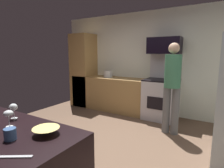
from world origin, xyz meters
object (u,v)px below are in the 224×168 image
Objects in this scene: wine_glass_near at (13,108)px; mixing_bowl_large at (46,131)px; stock_pot at (108,74)px; mug_tea at (10,134)px; wine_glass_far at (8,114)px; microwave at (164,46)px; oven_range at (161,97)px; person_cook at (172,84)px.

mixing_bowl_large is at bearing -7.43° from wine_glass_near.
stock_pot is at bearing 114.37° from mixing_bowl_large.
mug_tea is at bearing -33.86° from wine_glass_near.
mixing_bowl_large is 0.42m from wine_glass_far.
microwave reaches higher than mixing_bowl_large.
stock_pot reaches higher than mixing_bowl_large.
stock_pot is (-0.93, 3.23, -0.02)m from wine_glass_near.
wine_glass_far is 0.63× the size of stock_pot.
microwave reaches higher than oven_range.
mixing_bowl_large is at bearing -65.63° from stock_pot.
stock_pot is at bearing 179.81° from oven_range.
person_cook is at bearing -61.03° from oven_range.
wine_glass_far is (0.17, -0.14, 0.01)m from wine_glass_near.
mug_tea is (0.41, -0.28, -0.07)m from wine_glass_near.
stock_pot is (-1.49, 0.01, 0.47)m from oven_range.
mixing_bowl_large is at bearing -98.71° from person_cook.
person_cook is 2.68m from wine_glass_near.
person_cook is (0.40, -0.73, 0.46)m from oven_range.
wine_glass_near is at bearing -74.03° from stock_pot.
oven_range reaches higher than mixing_bowl_large.
oven_range is at bearing -90.00° from microwave.
person_cook reaches higher than mug_tea.
person_cook is (0.40, -0.81, -0.75)m from microwave.
oven_range is 3.32m from wine_glass_near.
wine_glass_far is (-0.41, -0.07, 0.09)m from mixing_bowl_large.
wine_glass_far reaches higher than mug_tea.
person_cook is 11.28× the size of wine_glass_far.
oven_range is 2.08× the size of microwave.
wine_glass_near is 0.64× the size of stock_pot.
oven_range reaches higher than wine_glass_far.
microwave is (0.00, 0.09, 1.21)m from oven_range.
wine_glass_far is at bearing -96.57° from microwave.
person_cook is at bearing 81.29° from mixing_bowl_large.
oven_range is 3.33m from mixing_bowl_large.
wine_glass_far is at bearing -170.27° from mixing_bowl_large.
microwave reaches higher than stock_pot.
mixing_bowl_large is 0.26m from mug_tea.
wine_glass_far is 1.72× the size of mug_tea.
oven_range is at bearing 118.97° from person_cook.
microwave reaches higher than person_cook.
wine_glass_near is at bearing 146.14° from mug_tea.
oven_range is 1.21m from microwave.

